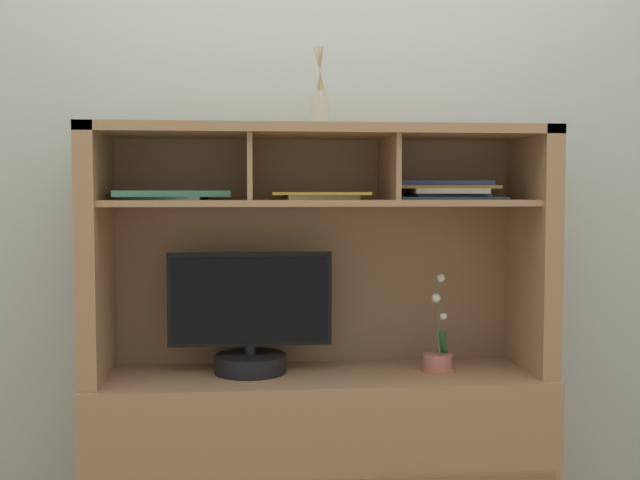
% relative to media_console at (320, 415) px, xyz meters
% --- Properties ---
extents(back_wall, '(6.00, 0.02, 2.80)m').
position_rel_media_console_xyz_m(back_wall, '(0.00, 0.24, 0.96)').
color(back_wall, '#B0B9B3').
rests_on(back_wall, ground).
extents(media_console, '(1.48, 0.47, 1.38)m').
position_rel_media_console_xyz_m(media_console, '(0.00, 0.00, 0.00)').
color(media_console, '#A17853').
rests_on(media_console, ground).
extents(tv_monitor, '(0.53, 0.23, 0.40)m').
position_rel_media_console_xyz_m(tv_monitor, '(-0.23, 0.01, 0.31)').
color(tv_monitor, black).
rests_on(tv_monitor, media_console).
extents(potted_orchid, '(0.11, 0.11, 0.32)m').
position_rel_media_console_xyz_m(potted_orchid, '(0.39, -0.02, 0.20)').
color(potted_orchid, '#B56954').
rests_on(potted_orchid, media_console).
extents(magazine_stack_left, '(0.32, 0.24, 0.02)m').
position_rel_media_console_xyz_m(magazine_stack_left, '(-0.00, -0.01, 0.73)').
color(magazine_stack_left, beige).
rests_on(magazine_stack_left, media_console).
extents(magazine_stack_centre, '(0.38, 0.26, 0.03)m').
position_rel_media_console_xyz_m(magazine_stack_centre, '(-0.48, -0.02, 0.73)').
color(magazine_stack_centre, slate).
rests_on(magazine_stack_centre, media_console).
extents(magazine_stack_right, '(0.36, 0.28, 0.06)m').
position_rel_media_console_xyz_m(magazine_stack_right, '(0.43, 0.05, 0.74)').
color(magazine_stack_right, '#324143').
rests_on(magazine_stack_right, media_console).
extents(diffuser_bottle, '(0.07, 0.07, 0.26)m').
position_rel_media_console_xyz_m(diffuser_bottle, '(0.00, 0.00, 1.00)').
color(diffuser_bottle, '#BCB4A8').
rests_on(diffuser_bottle, media_console).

